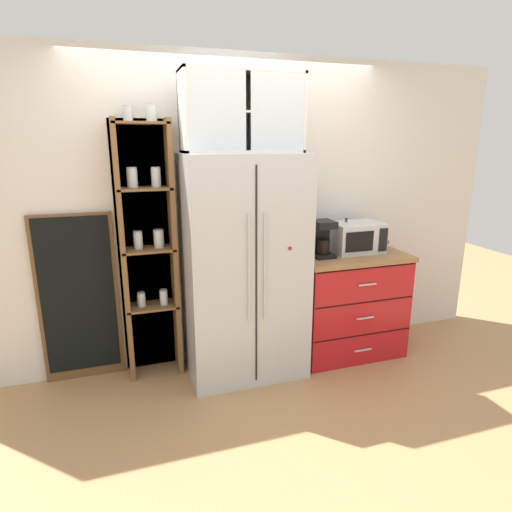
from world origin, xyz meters
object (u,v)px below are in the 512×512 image
(coffee_maker, at_px, (321,238))
(chalkboard_menu, at_px, (79,298))
(mug_navy, at_px, (382,243))
(bottle_green, at_px, (345,236))
(refrigerator, at_px, (244,268))
(microwave, at_px, (356,237))

(coffee_maker, relative_size, chalkboard_menu, 0.23)
(mug_navy, distance_m, chalkboard_menu, 2.63)
(mug_navy, relative_size, bottle_green, 0.38)
(refrigerator, relative_size, bottle_green, 6.05)
(microwave, height_order, coffee_maker, coffee_maker)
(coffee_maker, bearing_deg, microwave, 6.72)
(mug_navy, bearing_deg, refrigerator, -175.76)
(refrigerator, xyz_separation_m, microwave, (1.05, 0.07, 0.16))
(refrigerator, xyz_separation_m, chalkboard_menu, (-1.27, 0.29, -0.21))
(coffee_maker, xyz_separation_m, mug_navy, (0.65, 0.07, -0.11))
(coffee_maker, bearing_deg, chalkboard_menu, 172.54)
(chalkboard_menu, bearing_deg, microwave, -5.30)
(refrigerator, bearing_deg, microwave, 4.02)
(refrigerator, distance_m, chalkboard_menu, 1.32)
(refrigerator, distance_m, bottle_green, 0.99)
(mug_navy, height_order, bottle_green, bottle_green)
(coffee_maker, relative_size, bottle_green, 1.05)
(mug_navy, xyz_separation_m, bottle_green, (-0.37, 0.02, 0.08))
(microwave, height_order, chalkboard_menu, chalkboard_menu)
(coffee_maker, height_order, chalkboard_menu, chalkboard_menu)
(refrigerator, height_order, mug_navy, refrigerator)
(refrigerator, relative_size, coffee_maker, 5.77)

